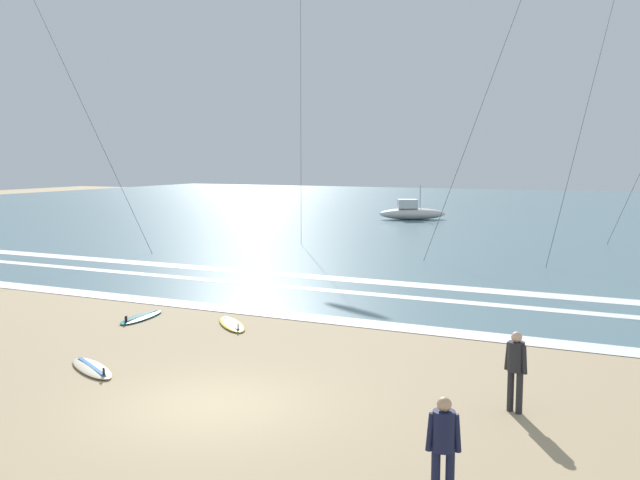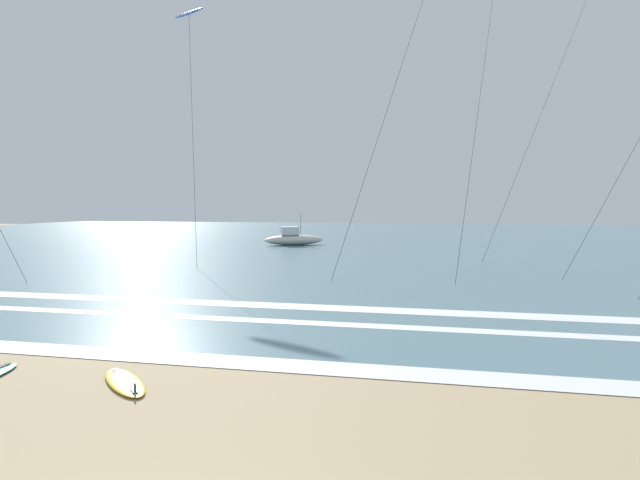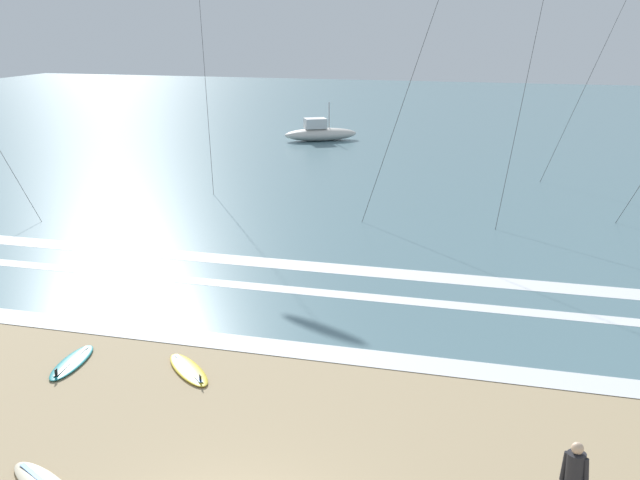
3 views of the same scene
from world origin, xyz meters
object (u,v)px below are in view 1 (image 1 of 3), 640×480
object	(u,v)px
surfer_background_far	(443,441)
surfboard_left_pile	(92,368)
offshore_boat	(412,213)
surfboard_near_water	(232,324)
surfer_mid_group	(516,364)
surfboard_foreground_flat	(141,317)

from	to	relation	value
surfer_background_far	surfboard_left_pile	xyz separation A→B (m)	(-9.20, 2.88, -0.91)
offshore_boat	surfboard_near_water	bearing A→B (deg)	-79.77
surfer_mid_group	surfboard_near_water	size ratio (longest dim) A/B	0.84
surfboard_near_water	surfboard_foreground_flat	distance (m)	3.04
surfboard_near_water	surfboard_left_pile	xyz separation A→B (m)	(-0.54, -5.17, 0.00)
surfboard_left_pile	surfer_mid_group	bearing A→B (deg)	8.58
surfboard_foreground_flat	offshore_boat	distance (m)	37.00
surfer_mid_group	surfboard_foreground_flat	bearing A→B (deg)	164.22
surfer_background_far	surfboard_near_water	world-z (taller)	surfer_background_far
surfer_mid_group	surfboard_left_pile	world-z (taller)	surfer_mid_group
surfboard_foreground_flat	surfboard_left_pile	xyz separation A→B (m)	(2.47, -4.78, 0.00)
surfboard_near_water	surfboard_foreground_flat	world-z (taller)	same
surfer_mid_group	surfboard_near_water	world-z (taller)	surfer_mid_group
surfboard_near_water	surfboard_left_pile	bearing A→B (deg)	-96.01
surfboard_foreground_flat	offshore_boat	size ratio (longest dim) A/B	0.40
surfer_mid_group	surfer_background_far	bearing A→B (deg)	-92.76
offshore_boat	surfer_mid_group	bearing A→B (deg)	-68.98
surfer_mid_group	surfboard_left_pile	xyz separation A→B (m)	(-9.41, -1.42, -0.91)
surfboard_foreground_flat	offshore_boat	bearing A→B (deg)	95.53
surfer_background_far	surfboard_foreground_flat	size ratio (longest dim) A/B	0.74
surfer_background_far	surfboard_left_pile	world-z (taller)	surfer_background_far
surfboard_foreground_flat	offshore_boat	xyz separation A→B (m)	(-3.56, 36.82, 0.51)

